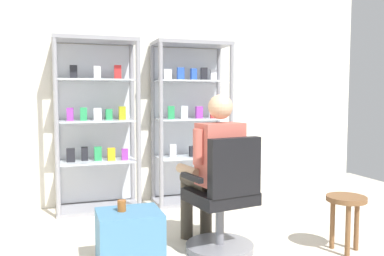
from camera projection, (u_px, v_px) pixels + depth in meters
name	position (u px, v px, depth m)	size (l,w,h in m)	color
back_wall	(141.00, 90.00, 4.89)	(6.00, 0.10, 2.70)	silver
display_cabinet_left	(96.00, 124.00, 4.53)	(0.90, 0.45, 1.90)	gray
display_cabinet_right	(190.00, 121.00, 4.87)	(0.90, 0.45, 1.90)	gray
office_chair	(223.00, 206.00, 3.27)	(0.60, 0.56, 0.96)	slate
seated_shopkeeper	(213.00, 164.00, 3.38)	(0.53, 0.60, 1.29)	#3F382D
storage_crate	(129.00, 239.00, 3.04)	(0.47, 0.40, 0.42)	teal
tea_glass	(122.00, 206.00, 3.02)	(0.06, 0.06, 0.08)	brown
wooden_stool	(346.00, 208.00, 3.31)	(0.32, 0.32, 0.46)	brown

